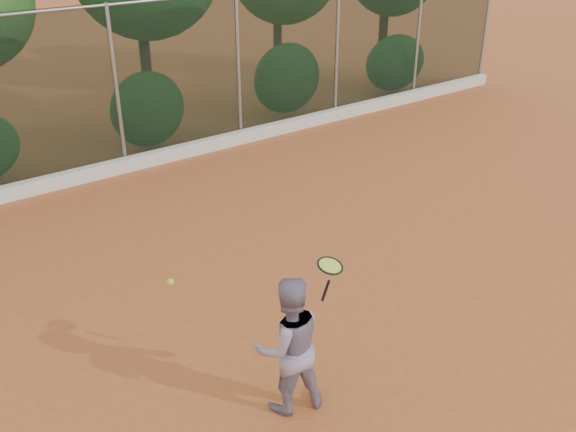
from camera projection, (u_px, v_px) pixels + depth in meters
ground at (330, 320)px, 9.08m from camera, size 80.00×80.00×0.00m
concrete_curb at (129, 164)px, 13.91m from camera, size 24.00×0.20×0.30m
tennis_player at (288, 346)px, 7.20m from camera, size 0.98×0.85×1.73m
chainlink_fence at (116, 85)px, 13.27m from camera, size 24.09×0.09×3.50m
tennis_racket at (330, 269)px, 6.88m from camera, size 0.36×0.36×0.55m
tennis_ball_in_flight at (171, 282)px, 6.47m from camera, size 0.07×0.07×0.07m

